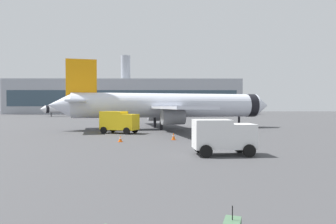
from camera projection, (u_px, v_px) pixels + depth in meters
airplane_at_gate at (169, 106)px, 46.44m from camera, size 35.43×32.23×10.50m
airplane_taxiing at (75, 109)px, 106.04m from camera, size 21.18×19.51×7.13m
service_truck at (119, 121)px, 38.56m from camera, size 5.27×3.87×2.90m
cargo_van at (223, 135)px, 21.38m from camera, size 4.55×2.64×2.60m
safety_cone_near at (120, 139)px, 29.32m from camera, size 0.44×0.44×0.63m
safety_cone_mid at (174, 136)px, 31.02m from camera, size 0.44×0.44×0.77m
safety_cone_far at (218, 143)px, 25.91m from camera, size 0.44×0.44×0.68m
safety_cone_outer at (235, 134)px, 34.10m from camera, size 0.44×0.44×0.72m
terminal_building at (126, 97)px, 140.22m from camera, size 106.01×23.92×27.70m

